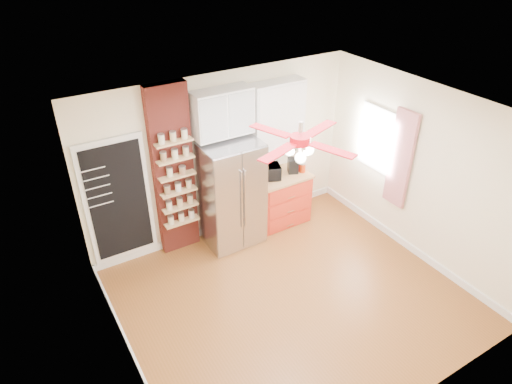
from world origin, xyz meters
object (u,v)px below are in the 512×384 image
toaster_oven (267,172)px  fridge (231,194)px  canister_left (302,168)px  red_cabinet (280,198)px  pantry_jar_oats (170,172)px  ceiling_fan (300,140)px  coffee_maker (293,166)px

toaster_oven → fridge: bearing=-152.7°
fridge → canister_left: (1.34, -0.04, 0.10)m
fridge → red_cabinet: size_ratio=1.86×
toaster_oven → canister_left: toaster_oven is taller
toaster_oven → pantry_jar_oats: size_ratio=3.19×
fridge → ceiling_fan: size_ratio=1.25×
red_cabinet → coffee_maker: size_ratio=3.75×
red_cabinet → toaster_oven: 0.62m
coffee_maker → canister_left: (0.14, -0.07, -0.05)m
canister_left → pantry_jar_oats: 2.30m
ceiling_fan → pantry_jar_oats: 2.26m
toaster_oven → coffee_maker: 0.49m
toaster_oven → ceiling_fan: bearing=-90.5°
coffee_maker → pantry_jar_oats: (-2.10, 0.13, 0.41)m
ceiling_fan → canister_left: size_ratio=9.29×
fridge → red_cabinet: 1.06m
toaster_oven → canister_left: bearing=9.7°
red_cabinet → pantry_jar_oats: size_ratio=7.11×
red_cabinet → ceiling_fan: 2.75m
fridge → ceiling_fan: 2.25m
canister_left → pantry_jar_oats: size_ratio=1.14×
fridge → coffee_maker: bearing=1.8°
coffee_maker → ceiling_fan: bearing=-99.7°
ceiling_fan → coffee_maker: ceiling_fan is taller
ceiling_fan → pantry_jar_oats: (-0.95, 1.79, -0.99)m
toaster_oven → canister_left: (0.63, -0.12, -0.04)m
ceiling_fan → toaster_oven: size_ratio=3.32×
fridge → canister_left: bearing=-1.6°
coffee_maker → canister_left: 0.17m
red_cabinet → pantry_jar_oats: pantry_jar_oats is taller
toaster_oven → pantry_jar_oats: (-1.61, 0.08, 0.42)m
fridge → red_cabinet: (0.97, 0.05, -0.42)m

